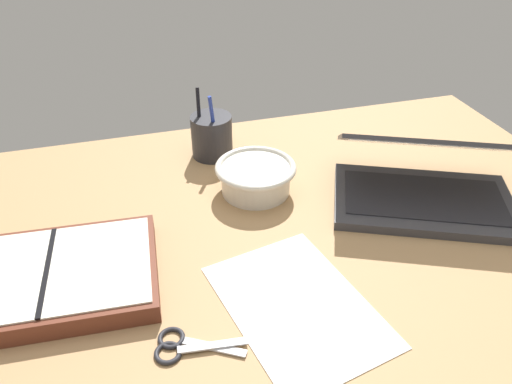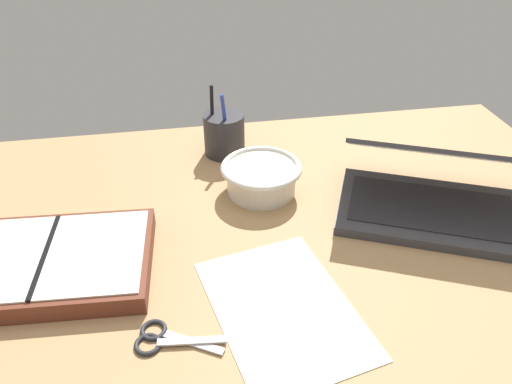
{
  "view_description": "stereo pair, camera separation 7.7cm",
  "coord_description": "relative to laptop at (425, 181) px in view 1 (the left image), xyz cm",
  "views": [
    {
      "loc": [
        -19.8,
        -61.64,
        59.23
      ],
      "look_at": [
        0.35,
        8.74,
        9.0
      ],
      "focal_mm": 35.0,
      "sensor_mm": 36.0,
      "label": 1
    },
    {
      "loc": [
        -12.26,
        -63.38,
        59.23
      ],
      "look_at": [
        0.35,
        8.74,
        9.0
      ],
      "focal_mm": 35.0,
      "sensor_mm": 36.0,
      "label": 2
    }
  ],
  "objects": [
    {
      "name": "pen_cup",
      "position": [
        -36.1,
        28.82,
        0.37
      ],
      "size": [
        9.12,
        9.12,
        15.6
      ],
      "color": "#28282D",
      "rests_on": "desk_top"
    },
    {
      "name": "laptop",
      "position": [
        0.0,
        0.0,
        0.0
      ],
      "size": [
        41.32,
        36.83,
        16.32
      ],
      "rotation": [
        0.0,
        0.0,
        -0.42
      ],
      "color": "#38383D",
      "rests_on": "desk_top"
    },
    {
      "name": "planner",
      "position": [
        -69.26,
        -5.05,
        -2.65
      ],
      "size": [
        34.59,
        24.48,
        3.82
      ],
      "rotation": [
        0.0,
        0.0,
        -0.06
      ],
      "color": "brown",
      "rests_on": "desk_top"
    },
    {
      "name": "desk_top",
      "position": [
        -33.93,
        -6.98,
        -5.47
      ],
      "size": [
        140.0,
        100.0,
        2.0
      ],
      "primitive_type": "cube",
      "color": "tan",
      "rests_on": "ground"
    },
    {
      "name": "paper_sheet_front",
      "position": [
        -33.15,
        -19.65,
        -4.39
      ],
      "size": [
        25.2,
        31.99,
        0.16
      ],
      "primitive_type": "cube",
      "rotation": [
        0.0,
        0.0,
        0.21
      ],
      "color": "white",
      "rests_on": "desk_top"
    },
    {
      "name": "bowl",
      "position": [
        -30.71,
        12.03,
        -1.01
      ],
      "size": [
        16.18,
        16.18,
        6.21
      ],
      "color": "silver",
      "rests_on": "desk_top"
    },
    {
      "name": "scissors",
      "position": [
        -51.46,
        -22.38,
        -4.13
      ],
      "size": [
        12.95,
        8.01,
        0.8
      ],
      "rotation": [
        0.0,
        0.0,
        -0.32
      ],
      "color": "#B7B7BC",
      "rests_on": "desk_top"
    }
  ]
}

